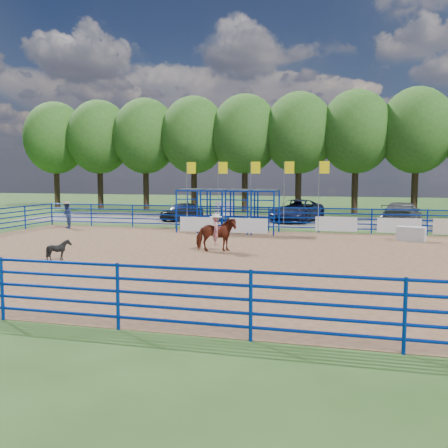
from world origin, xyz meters
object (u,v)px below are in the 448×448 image
(spectator_cowboy, at_px, (67,215))
(car_a, at_px, (182,211))
(car_c, at_px, (297,211))
(announcer_table, at_px, (411,234))
(horse_and_rider, at_px, (216,233))
(car_d, at_px, (402,214))
(car_b, at_px, (225,211))
(calf, at_px, (59,250))

(spectator_cowboy, distance_m, car_a, 9.05)
(car_c, bearing_deg, announcer_table, -39.70)
(horse_and_rider, xyz_separation_m, car_d, (8.98, 13.70, -0.05))
(announcer_table, height_order, car_b, car_b)
(horse_and_rider, bearing_deg, spectator_cowboy, 150.07)
(car_b, bearing_deg, car_c, 167.55)
(car_a, xyz_separation_m, car_b, (3.06, 1.26, -0.01))
(horse_and_rider, bearing_deg, calf, -144.42)
(calf, xyz_separation_m, car_c, (7.25, 19.41, 0.36))
(announcer_table, distance_m, car_b, 15.68)
(car_a, height_order, car_b, car_a)
(horse_and_rider, distance_m, car_a, 15.73)
(horse_and_rider, xyz_separation_m, car_a, (-6.66, 14.25, -0.17))
(announcer_table, relative_size, horse_and_rider, 0.60)
(spectator_cowboy, distance_m, car_d, 21.86)
(car_b, height_order, car_c, car_c)
(calf, height_order, car_b, car_b)
(announcer_table, bearing_deg, spectator_cowboy, 177.65)
(car_a, bearing_deg, car_c, 24.34)
(announcer_table, distance_m, car_c, 11.87)
(car_b, bearing_deg, car_d, 159.16)
(calf, xyz_separation_m, car_a, (-1.24, 18.13, 0.25))
(announcer_table, distance_m, spectator_cowboy, 20.57)
(car_b, distance_m, car_c, 5.43)
(car_b, bearing_deg, horse_and_rider, 90.43)
(calf, height_order, car_d, car_d)
(announcer_table, relative_size, spectator_cowboy, 0.83)
(car_a, bearing_deg, car_b, 38.14)
(horse_and_rider, bearing_deg, car_a, 115.05)
(car_b, xyz_separation_m, car_c, (5.43, 0.02, 0.12))
(car_d, bearing_deg, announcer_table, 99.03)
(spectator_cowboy, distance_m, car_b, 11.95)
(announcer_table, bearing_deg, calf, -145.43)
(car_b, bearing_deg, spectator_cowboy, 34.37)
(announcer_table, xyz_separation_m, calf, (-14.22, -9.80, 0.05))
(car_c, height_order, car_d, car_d)
(announcer_table, xyz_separation_m, horse_and_rider, (-8.80, -5.92, 0.47))
(car_d, bearing_deg, spectator_cowboy, 28.84)
(horse_and_rider, bearing_deg, announcer_table, 33.94)
(calf, bearing_deg, car_d, -33.94)
(car_b, height_order, car_d, car_d)
(announcer_table, xyz_separation_m, car_d, (0.18, 7.77, 0.42))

